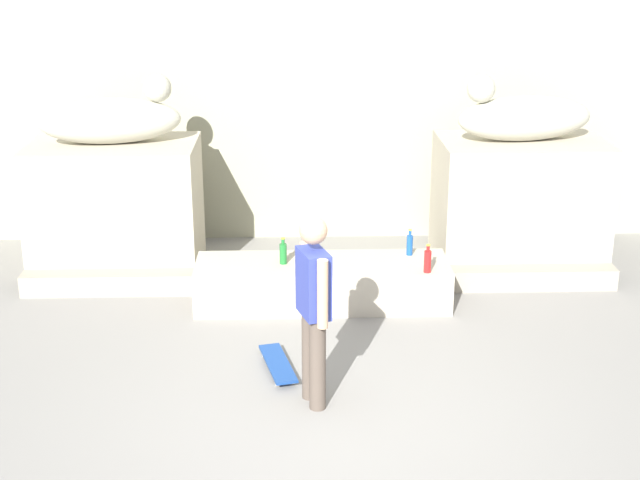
# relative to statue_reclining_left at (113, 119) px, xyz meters

# --- Properties ---
(ground_plane) EXTENTS (40.00, 40.00, 0.00)m
(ground_plane) POSITION_rel_statue_reclining_left_xyz_m (2.34, -3.84, -1.82)
(ground_plane) COLOR gray
(pedestal_left) EXTENTS (1.91, 1.27, 1.54)m
(pedestal_left) POSITION_rel_statue_reclining_left_xyz_m (-0.04, -0.01, -1.05)
(pedestal_left) COLOR #B7AD99
(pedestal_left) RESTS_ON ground_plane
(pedestal_right) EXTENTS (1.91, 1.27, 1.54)m
(pedestal_right) POSITION_rel_statue_reclining_left_xyz_m (4.71, -0.01, -1.05)
(pedestal_right) COLOR #B7AD99
(pedestal_right) RESTS_ON ground_plane
(statue_reclining_left) EXTENTS (1.67, 0.81, 0.78)m
(statue_reclining_left) POSITION_rel_statue_reclining_left_xyz_m (0.00, 0.00, 0.00)
(statue_reclining_left) COLOR beige
(statue_reclining_left) RESTS_ON pedestal_left
(statue_reclining_right) EXTENTS (1.67, 0.80, 0.78)m
(statue_reclining_right) POSITION_rel_statue_reclining_left_xyz_m (4.68, -0.01, 0.00)
(statue_reclining_right) COLOR beige
(statue_reclining_right) RESTS_ON pedestal_right
(ledge_block) EXTENTS (2.72, 0.82, 0.47)m
(ledge_block) POSITION_rel_statue_reclining_left_xyz_m (2.34, -1.14, -1.58)
(ledge_block) COLOR #B7AD99
(ledge_block) RESTS_ON ground_plane
(skater) EXTENTS (0.30, 0.52, 1.67)m
(skater) POSITION_rel_statue_reclining_left_xyz_m (2.19, -3.32, -0.90)
(skater) COLOR brown
(skater) RESTS_ON ground_plane
(skateboard) EXTENTS (0.38, 0.82, 0.08)m
(skateboard) POSITION_rel_statue_reclining_left_xyz_m (1.88, -2.71, -1.75)
(skateboard) COLOR navy
(skateboard) RESTS_ON ground_plane
(bottle_red) EXTENTS (0.08, 0.08, 0.30)m
(bottle_red) POSITION_rel_statue_reclining_left_xyz_m (3.42, -1.46, -1.22)
(bottle_red) COLOR red
(bottle_red) RESTS_ON ledge_block
(bottle_green) EXTENTS (0.08, 0.08, 0.29)m
(bottle_green) POSITION_rel_statue_reclining_left_xyz_m (1.92, -1.15, -1.23)
(bottle_green) COLOR #1E722D
(bottle_green) RESTS_ON ledge_block
(bottle_blue) EXTENTS (0.07, 0.07, 0.29)m
(bottle_blue) POSITION_rel_statue_reclining_left_xyz_m (3.30, -0.92, -1.23)
(bottle_blue) COLOR #194C99
(bottle_blue) RESTS_ON ledge_block
(stair_step) EXTENTS (6.66, 0.50, 0.24)m
(stair_step) POSITION_rel_statue_reclining_left_xyz_m (2.34, -0.66, -1.70)
(stair_step) COLOR gray
(stair_step) RESTS_ON ground_plane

